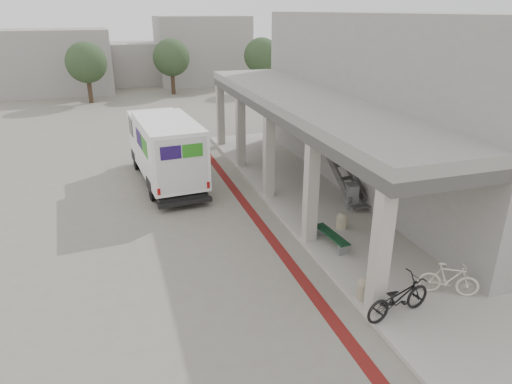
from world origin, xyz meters
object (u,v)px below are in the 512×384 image
object	(u,v)px
bicycle_black	(398,298)
bicycle_cream	(449,279)
fedex_truck	(165,148)
utility_cabinet	(351,196)
bench	(331,237)

from	to	relation	value
bicycle_black	bicycle_cream	xyz separation A→B (m)	(1.79, 0.36, -0.05)
fedex_truck	bicycle_black	distance (m)	12.17
fedex_truck	utility_cabinet	size ratio (longest dim) A/B	7.65
bicycle_black	bicycle_cream	world-z (taller)	bicycle_black
bench	bicycle_cream	xyz separation A→B (m)	(1.69, -3.39, 0.18)
bench	bicycle_cream	bearing A→B (deg)	-68.66
bicycle_black	utility_cabinet	bearing A→B (deg)	-29.94
bench	bicycle_black	distance (m)	3.76
bench	bicycle_black	xyz separation A→B (m)	(-0.10, -3.76, 0.23)
utility_cabinet	bicycle_black	bearing A→B (deg)	-95.42
fedex_truck	bicycle_cream	xyz separation A→B (m)	(5.86, -11.06, -0.98)
fedex_truck	bicycle_black	xyz separation A→B (m)	(4.07, -11.43, -0.93)
fedex_truck	bicycle_cream	distance (m)	12.56
utility_cabinet	bicycle_black	distance (m)	6.63
fedex_truck	bicycle_cream	world-z (taller)	fedex_truck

